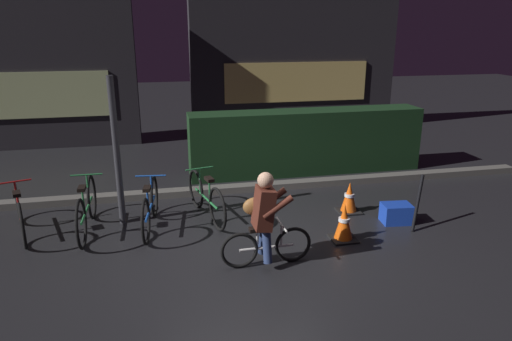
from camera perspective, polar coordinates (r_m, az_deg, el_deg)
The scene contains 15 objects.
ground_plane at distance 6.51m, azimuth -0.61°, elevation -9.26°, with size 40.00×40.00×0.00m, color black.
sidewalk_curb at distance 8.48m, azimuth -3.61°, elevation -2.31°, with size 12.00×0.24×0.12m, color #56544F.
hedge_row at distance 9.56m, azimuth 6.24°, elevation 3.59°, with size 4.80×0.70×1.29m, color black.
storefront_left at distance 12.52m, azimuth -24.97°, elevation 11.18°, with size 4.43×0.54×3.81m.
storefront_right at distance 13.50m, azimuth 4.81°, elevation 13.64°, with size 5.91×0.54×4.08m.
street_post at distance 7.15m, azimuth -16.87°, elevation 2.16°, with size 0.10×0.10×2.26m, color #2D2D33.
parked_bike_leftmost at distance 7.52m, azimuth -27.22°, elevation -4.69°, with size 0.57×1.57×0.75m.
parked_bike_left_mid at distance 7.22m, azimuth -20.22°, elevation -4.46°, with size 0.46×1.76×0.81m.
parked_bike_center_left at distance 7.06m, azimuth -12.97°, elevation -4.45°, with size 0.46×1.65×0.76m.
parked_bike_center_right at distance 7.30m, azimuth -6.20°, elevation -3.35°, with size 0.51×1.62×0.76m.
traffic_cone_near at distance 6.68m, azimuth 10.84°, elevation -6.39°, with size 0.36×0.36×0.54m.
traffic_cone_far at distance 7.67m, azimuth 11.46°, elevation -3.35°, with size 0.36×0.36×0.51m.
blue_crate at distance 7.49m, azimuth 16.97°, elevation -5.10°, with size 0.44×0.32×0.30m, color #193DB7.
cyclist at distance 5.77m, azimuth 1.02°, elevation -6.00°, with size 1.19×0.51×1.25m.
closed_umbrella at distance 7.29m, azimuth 19.38°, elevation -3.80°, with size 0.05×0.05×0.85m, color black.
Camera 1 is at (-1.16, -5.69, 2.94)m, focal length 32.31 mm.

